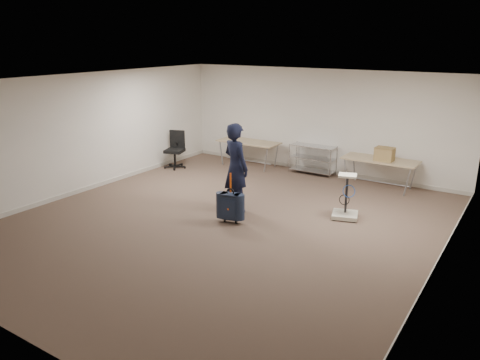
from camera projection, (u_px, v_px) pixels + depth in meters
The scene contains 10 objects.
ground at pixel (225, 222), 9.44m from camera, with size 9.00×9.00×0.00m, color #4F3B30.
room_shell at pixel (259, 201), 10.53m from camera, with size 8.00×9.00×9.00m.
folding_table_left at pixel (249, 143), 13.40m from camera, with size 1.80×0.75×0.73m.
folding_table_right at pixel (380, 161), 11.42m from camera, with size 1.80×0.75×0.73m.
wire_shelf at pixel (313, 158), 12.68m from camera, with size 1.22×0.47×0.80m.
person at pixel (236, 167), 9.86m from camera, with size 0.69×0.45×1.90m, color black.
suitcase at pixel (230, 206), 9.31m from camera, with size 0.42×0.30×1.04m.
office_chair at pixel (175, 157), 13.35m from camera, with size 0.63×0.64×1.05m.
equipment_cart at pixel (345, 207), 9.60m from camera, with size 0.63×0.63×0.93m.
cardboard_box at pixel (385, 154), 11.23m from camera, with size 0.43×0.32×0.32m, color #936744.
Camera 1 is at (5.05, -7.19, 3.56)m, focal length 35.00 mm.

